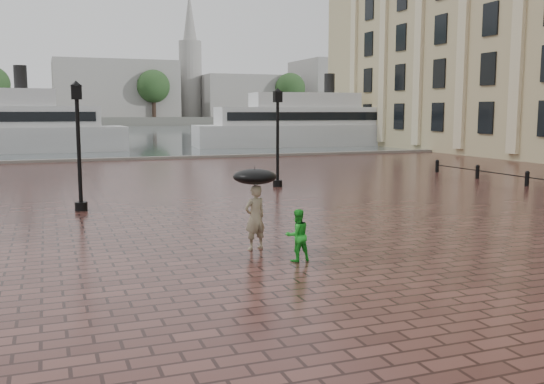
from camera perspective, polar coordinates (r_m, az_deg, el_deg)
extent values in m
plane|color=#3C1F1B|center=(14.56, 9.27, -6.39)|extent=(300.00, 300.00, 0.00)
plane|color=#475356|center=(104.55, -16.61, 5.40)|extent=(240.00, 240.00, 0.00)
cube|color=slate|center=(44.95, -11.34, 3.01)|extent=(80.00, 0.60, 0.30)
cube|color=#4C4C47|center=(172.41, -18.18, 6.43)|extent=(300.00, 60.00, 2.00)
cube|color=gray|center=(163.24, -14.60, 9.32)|extent=(30.00, 22.00, 14.00)
cube|color=gray|center=(170.44, -2.66, 8.97)|extent=(25.00, 22.00, 11.00)
cube|color=gray|center=(184.24, 7.91, 9.58)|extent=(35.00, 22.00, 16.00)
cylinder|color=gray|center=(166.64, -7.67, 10.49)|extent=(6.00, 6.00, 20.00)
cone|color=gray|center=(167.94, -7.76, 15.27)|extent=(5.00, 5.00, 18.00)
cylinder|color=#2D2119|center=(152.32, -11.05, 7.68)|extent=(1.00, 1.00, 8.00)
sphere|color=#1E3B1A|center=(152.44, -11.10, 9.75)|extent=(8.00, 8.00, 8.00)
cylinder|color=#2D2119|center=(162.18, 1.72, 7.81)|extent=(1.00, 1.00, 8.00)
sphere|color=#1E3B1A|center=(162.29, 1.73, 9.75)|extent=(8.00, 8.00, 8.00)
cylinder|color=#2D2119|center=(178.87, 12.56, 7.61)|extent=(1.00, 1.00, 8.00)
sphere|color=#1E3B1A|center=(178.97, 12.61, 9.37)|extent=(8.00, 8.00, 8.00)
cylinder|color=black|center=(30.79, 22.87, 1.06)|extent=(0.20, 0.20, 0.60)
sphere|color=black|center=(30.76, 22.90, 1.65)|extent=(0.22, 0.22, 0.22)
cylinder|color=black|center=(33.41, 18.77, 1.73)|extent=(0.20, 0.20, 0.60)
sphere|color=black|center=(33.38, 18.79, 2.27)|extent=(0.22, 0.22, 0.22)
cylinder|color=black|center=(36.18, 15.28, 2.28)|extent=(0.20, 0.20, 0.60)
sphere|color=black|center=(36.15, 15.29, 2.79)|extent=(0.22, 0.22, 0.22)
cylinder|color=black|center=(22.53, -17.52, -1.29)|extent=(0.44, 0.44, 0.30)
cylinder|color=black|center=(22.33, -17.71, 3.41)|extent=(0.14, 0.14, 4.00)
cube|color=black|center=(22.28, -17.94, 8.93)|extent=(0.35, 0.35, 0.50)
sphere|color=beige|center=(22.28, -17.94, 8.93)|extent=(0.28, 0.28, 0.28)
cylinder|color=black|center=(28.31, 0.53, 0.83)|extent=(0.44, 0.44, 0.30)
cylinder|color=black|center=(28.15, 0.53, 4.57)|extent=(0.14, 0.14, 4.00)
cube|color=black|center=(28.11, 0.54, 8.95)|extent=(0.35, 0.35, 0.50)
sphere|color=beige|center=(28.11, 0.54, 8.95)|extent=(0.28, 0.28, 0.28)
imported|color=gray|center=(15.37, -1.62, -2.40)|extent=(0.69, 0.55, 1.65)
imported|color=green|center=(14.22, 2.40, -4.09)|extent=(0.64, 0.52, 1.23)
cylinder|color=black|center=(56.23, -22.60, 9.86)|extent=(1.07, 1.07, 2.14)
cube|color=silver|center=(61.37, 3.05, 5.34)|extent=(22.41, 7.05, 2.12)
cube|color=silver|center=(61.32, 3.06, 7.15)|extent=(17.96, 5.99, 1.76)
cube|color=silver|center=(61.33, 3.07, 8.64)|extent=(10.88, 4.90, 1.41)
cylinder|color=black|center=(62.28, 5.43, 10.06)|extent=(1.06, 1.06, 2.12)
cube|color=black|center=(59.11, 3.80, 7.13)|extent=(16.72, 1.45, 0.79)
cube|color=black|center=(63.54, 2.38, 7.17)|extent=(16.72, 1.45, 0.79)
cylinder|color=black|center=(15.28, -1.62, -0.27)|extent=(0.02, 0.02, 0.95)
ellipsoid|color=black|center=(15.23, -1.63, 1.45)|extent=(1.10, 1.10, 0.39)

